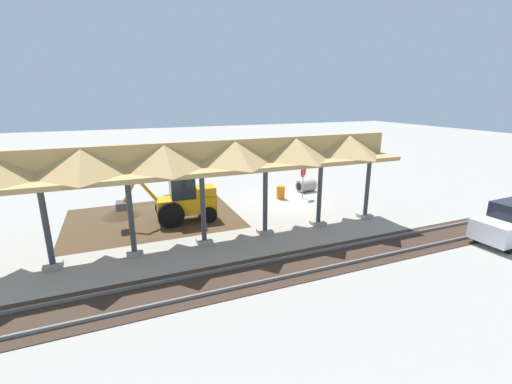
% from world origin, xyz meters
% --- Properties ---
extents(ground_plane, '(120.00, 120.00, 0.00)m').
position_xyz_m(ground_plane, '(0.00, 0.00, 0.00)').
color(ground_plane, '#9E998E').
extents(dirt_work_zone, '(9.49, 7.00, 0.01)m').
position_xyz_m(dirt_work_zone, '(8.71, 0.16, 0.00)').
color(dirt_work_zone, '#4C3823').
rests_on(dirt_work_zone, ground).
extents(platform_canopy, '(20.30, 3.20, 4.90)m').
position_xyz_m(platform_canopy, '(6.84, 4.74, 4.16)').
color(platform_canopy, '#9E998E').
rests_on(platform_canopy, ground).
extents(rail_tracks, '(60.00, 2.58, 0.15)m').
position_xyz_m(rail_tracks, '(0.00, 8.46, 0.03)').
color(rail_tracks, slate).
rests_on(rail_tracks, ground).
extents(stop_sign, '(0.65, 0.44, 2.25)m').
position_xyz_m(stop_sign, '(-1.31, -0.07, 1.62)').
color(stop_sign, gray).
rests_on(stop_sign, ground).
extents(backhoe, '(5.28, 1.77, 2.82)m').
position_xyz_m(backhoe, '(7.11, 1.36, 1.26)').
color(backhoe, orange).
rests_on(backhoe, ground).
extents(dirt_mound, '(4.66, 4.66, 1.28)m').
position_xyz_m(dirt_mound, '(10.45, -1.04, 0.00)').
color(dirt_mound, '#4C3823').
rests_on(dirt_mound, ground).
extents(concrete_pipe, '(1.39, 1.02, 0.88)m').
position_xyz_m(concrete_pipe, '(-2.46, -1.53, 0.44)').
color(concrete_pipe, '#9E9384').
rests_on(concrete_pipe, ground).
extents(traffic_barrel, '(0.56, 0.56, 0.90)m').
position_xyz_m(traffic_barrel, '(0.13, -0.55, 0.45)').
color(traffic_barrel, orange).
rests_on(traffic_barrel, ground).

